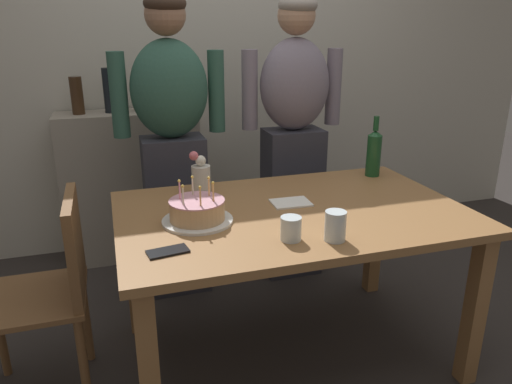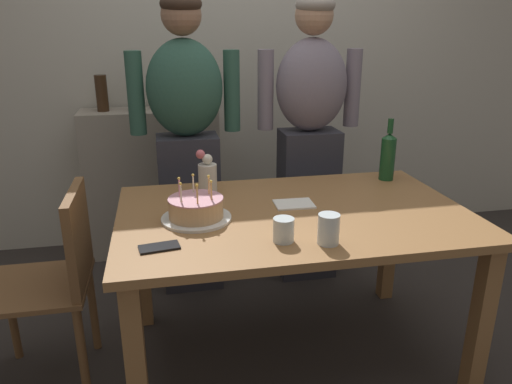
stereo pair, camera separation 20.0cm
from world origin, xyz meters
name	(u,v)px [view 1 (the left image)]	position (x,y,z in m)	size (l,w,h in m)	color
ground_plane	(289,352)	(0.00, 0.00, 0.00)	(10.00, 10.00, 0.00)	#332D2B
back_wall	(212,56)	(0.00, 1.55, 1.30)	(5.20, 0.10, 2.60)	beige
dining_table	(292,230)	(0.00, 0.00, 0.64)	(1.50, 0.96, 0.74)	olive
birthday_cake	(197,212)	(-0.42, -0.02, 0.78)	(0.29, 0.29, 0.18)	white
water_glass_near	(335,226)	(0.03, -0.34, 0.80)	(0.08, 0.08, 0.11)	silver
water_glass_far	(291,229)	(-0.12, -0.29, 0.79)	(0.08, 0.08, 0.09)	silver
wine_bottle	(374,152)	(0.59, 0.34, 0.87)	(0.08, 0.08, 0.32)	#194723
cell_phone	(168,251)	(-0.57, -0.26, 0.74)	(0.14, 0.07, 0.01)	black
napkin_stack	(291,203)	(0.02, 0.07, 0.74)	(0.17, 0.13, 0.01)	white
flower_vase	(201,177)	(-0.34, 0.31, 0.83)	(0.09, 0.09, 0.21)	silver
person_man_bearded	(173,146)	(-0.40, 0.78, 0.87)	(0.61, 0.27, 1.66)	#33333D
person_woman_cardigan	(293,137)	(0.31, 0.78, 0.87)	(0.61, 0.27, 1.66)	#33333D
dining_chair	(53,283)	(-1.00, 0.06, 0.52)	(0.42, 0.42, 0.87)	brown
shelf_cabinet	(132,184)	(-0.61, 1.33, 0.50)	(0.88, 0.30, 1.26)	#9E9384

